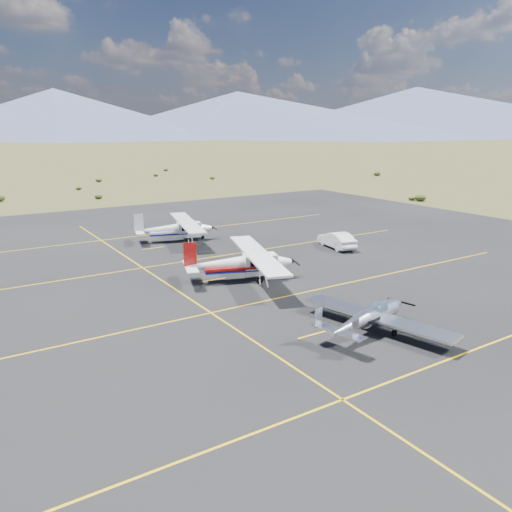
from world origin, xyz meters
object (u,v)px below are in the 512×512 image
object	(u,v)px
aircraft_plain	(175,228)
sedan	(337,240)
aircraft_low_wing	(371,317)
aircraft_cessna	(241,263)

from	to	relation	value
aircraft_plain	sedan	xyz separation A→B (m)	(10.72, -9.95, -0.48)
aircraft_low_wing	sedan	bearing A→B (deg)	40.90
sedan	aircraft_low_wing	bearing A→B (deg)	64.06
sedan	aircraft_plain	bearing A→B (deg)	-32.63
aircraft_cessna	sedan	size ratio (longest dim) A/B	2.59
aircraft_plain	sedan	size ratio (longest dim) A/B	2.48
aircraft_low_wing	aircraft_plain	world-z (taller)	aircraft_plain
aircraft_low_wing	aircraft_cessna	bearing A→B (deg)	81.77
aircraft_cessna	aircraft_plain	xyz separation A→B (m)	(1.11, 13.59, -0.07)
aircraft_cessna	sedan	bearing A→B (deg)	35.70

